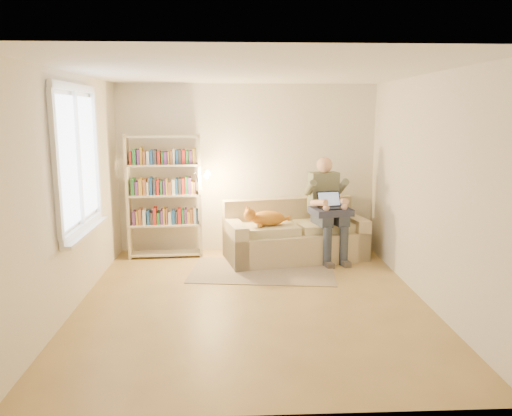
{
  "coord_description": "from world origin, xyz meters",
  "views": [
    {
      "loc": [
        -0.22,
        -5.52,
        2.17
      ],
      "look_at": [
        0.09,
        1.0,
        0.91
      ],
      "focal_mm": 35.0,
      "sensor_mm": 36.0,
      "label": 1
    }
  ],
  "objects_px": {
    "person": "(327,203)",
    "bookshelf": "(165,190)",
    "sofa": "(294,237)",
    "cat": "(265,218)",
    "laptop": "(332,204)"
  },
  "relations": [
    {
      "from": "person",
      "to": "cat",
      "type": "xyz_separation_m",
      "value": [
        -0.93,
        -0.17,
        -0.18
      ]
    },
    {
      "from": "bookshelf",
      "to": "sofa",
      "type": "bearing_deg",
      "value": -8.06
    },
    {
      "from": "person",
      "to": "bookshelf",
      "type": "distance_m",
      "value": 2.43
    },
    {
      "from": "cat",
      "to": "laptop",
      "type": "xyz_separation_m",
      "value": [
        0.99,
        0.04,
        0.19
      ]
    },
    {
      "from": "sofa",
      "to": "person",
      "type": "relative_size",
      "value": 1.44
    },
    {
      "from": "laptop",
      "to": "bookshelf",
      "type": "xyz_separation_m",
      "value": [
        -2.47,
        0.35,
        0.16
      ]
    },
    {
      "from": "person",
      "to": "bookshelf",
      "type": "relative_size",
      "value": 0.82
    },
    {
      "from": "sofa",
      "to": "cat",
      "type": "bearing_deg",
      "value": -165.27
    },
    {
      "from": "sofa",
      "to": "laptop",
      "type": "distance_m",
      "value": 0.78
    },
    {
      "from": "laptop",
      "to": "bookshelf",
      "type": "bearing_deg",
      "value": 159.97
    },
    {
      "from": "sofa",
      "to": "cat",
      "type": "xyz_separation_m",
      "value": [
        -0.46,
        -0.23,
        0.35
      ]
    },
    {
      "from": "sofa",
      "to": "person",
      "type": "distance_m",
      "value": 0.71
    },
    {
      "from": "sofa",
      "to": "bookshelf",
      "type": "height_order",
      "value": "bookshelf"
    },
    {
      "from": "cat",
      "to": "sofa",
      "type": "bearing_deg",
      "value": 14.73
    },
    {
      "from": "sofa",
      "to": "laptop",
      "type": "height_order",
      "value": "laptop"
    }
  ]
}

